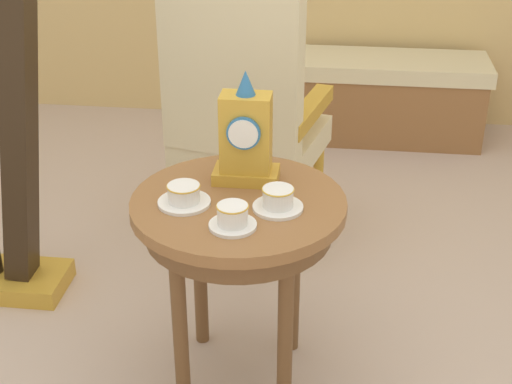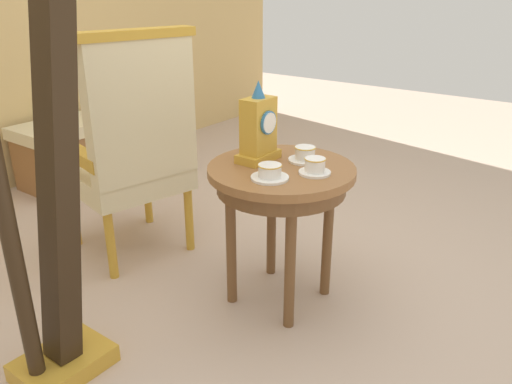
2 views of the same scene
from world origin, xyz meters
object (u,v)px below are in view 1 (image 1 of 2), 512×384
object	(u,v)px
side_table	(239,225)
mantel_clock	(246,138)
armchair	(243,107)
window_bench	(384,98)
teacup_right	(233,217)
harp	(3,113)
teacup_left	(184,196)
teacup_center	(278,200)

from	to	relation	value
side_table	mantel_clock	bearing A→B (deg)	87.26
mantel_clock	armchair	xyz separation A→B (m)	(-0.10, 0.68, -0.17)
mantel_clock	window_bench	size ratio (longest dim) A/B	0.32
armchair	window_bench	distance (m)	1.38
mantel_clock	teacup_right	bearing A→B (deg)	-89.74
harp	window_bench	size ratio (longest dim) A/B	1.66
teacup_left	teacup_right	world-z (taller)	teacup_right
teacup_left	window_bench	bearing A→B (deg)	72.47
side_table	window_bench	size ratio (longest dim) A/B	0.59
side_table	teacup_right	bearing A→B (deg)	-87.37
teacup_right	harp	world-z (taller)	harp
armchair	harp	xyz separation A→B (m)	(-0.74, -0.44, 0.11)
teacup_right	harp	distance (m)	0.99
side_table	teacup_center	distance (m)	0.17
teacup_center	teacup_left	bearing A→B (deg)	-179.32
harp	teacup_center	bearing A→B (deg)	-22.93
side_table	harp	world-z (taller)	harp
teacup_center	side_table	bearing A→B (deg)	160.42
teacup_right	side_table	bearing A→B (deg)	92.63
mantel_clock	window_bench	bearing A→B (deg)	75.28
teacup_center	harp	distance (m)	1.03
side_table	harp	distance (m)	0.92
mantel_clock	teacup_left	bearing A→B (deg)	-132.52
armchair	harp	size ratio (longest dim) A/B	0.65
teacup_left	harp	size ratio (longest dim) A/B	0.08
side_table	mantel_clock	size ratio (longest dim) A/B	1.87
teacup_left	harp	world-z (taller)	harp
mantel_clock	teacup_center	bearing A→B (deg)	-55.97
teacup_left	armchair	xyz separation A→B (m)	(0.05, 0.84, -0.06)
side_table	armchair	world-z (taller)	armchair
teacup_right	mantel_clock	world-z (taller)	mantel_clock
mantel_clock	harp	bearing A→B (deg)	164.04
teacup_left	teacup_center	size ratio (longest dim) A/B	1.05
window_bench	harp	bearing A→B (deg)	-129.37
mantel_clock	harp	world-z (taller)	harp
mantel_clock	armchair	distance (m)	0.71
mantel_clock	harp	size ratio (longest dim) A/B	0.19
side_table	teacup_left	distance (m)	0.19
harp	teacup_left	bearing A→B (deg)	-30.40
armchair	teacup_left	bearing A→B (deg)	-93.18
teacup_center	mantel_clock	xyz separation A→B (m)	(-0.11, 0.16, 0.11)
teacup_right	window_bench	size ratio (longest dim) A/B	0.12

